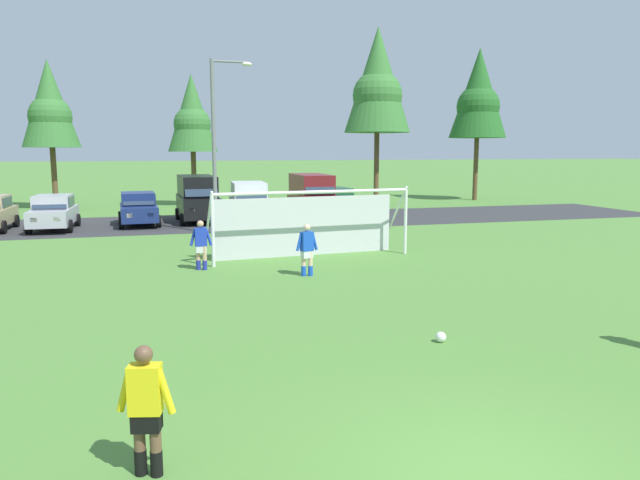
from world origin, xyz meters
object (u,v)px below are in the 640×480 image
at_px(parked_car_slot_center_left, 139,209).
at_px(soccer_goal, 308,222).
at_px(parked_car_slot_right, 312,195).
at_px(player_striker_near, 307,250).
at_px(player_defender_far, 201,245).
at_px(parked_car_slot_far_right, 335,202).
at_px(street_lamp, 218,145).
at_px(parked_car_slot_center, 198,197).
at_px(referee, 146,411).
at_px(soccer_ball, 441,337).
at_px(parked_car_slot_left, 54,212).
at_px(parked_car_slot_center_right, 249,201).

bearing_deg(parked_car_slot_center_left, soccer_goal, -61.08).
bearing_deg(parked_car_slot_right, player_striker_near, -105.49).
distance_m(player_defender_far, parked_car_slot_far_right, 16.21).
relative_size(parked_car_slot_right, street_lamp, 0.60).
relative_size(parked_car_slot_center, parked_car_slot_far_right, 1.13).
bearing_deg(referee, parked_car_slot_center, 84.50).
bearing_deg(parked_car_slot_center, soccer_ball, -81.73).
distance_m(soccer_goal, parked_car_slot_right, 12.58).
height_order(player_defender_far, street_lamp, street_lamp).
bearing_deg(player_defender_far, soccer_ball, -65.01).
distance_m(player_striker_near, parked_car_slot_right, 16.06).
bearing_deg(parked_car_slot_right, parked_car_slot_center, -179.41).
bearing_deg(street_lamp, parked_car_slot_center_left, 130.59).
distance_m(parked_car_slot_center, parked_car_slot_right, 6.52).
xyz_separation_m(soccer_goal, parked_car_slot_left, (-10.23, 10.49, -0.42)).
bearing_deg(street_lamp, soccer_goal, -70.15).
height_order(soccer_goal, player_defender_far, soccer_goal).
bearing_deg(parked_car_slot_center_left, street_lamp, -49.41).
height_order(soccer_ball, soccer_goal, soccer_goal).
bearing_deg(parked_car_slot_center_left, player_striker_near, -69.96).
distance_m(referee, player_defender_far, 12.58).
bearing_deg(parked_car_slot_far_right, soccer_ball, -101.73).
bearing_deg(parked_car_slot_center, parked_car_slot_center_right, -13.73).
bearing_deg(parked_car_slot_center_left, parked_car_slot_right, 4.94).
height_order(soccer_goal, parked_car_slot_right, soccer_goal).
bearing_deg(parked_car_slot_far_right, parked_car_slot_center_right, -171.88).
bearing_deg(player_striker_near, street_lamp, 98.87).
bearing_deg(soccer_goal, soccer_ball, -89.25).
height_order(parked_car_slot_left, parked_car_slot_right, parked_car_slot_right).
relative_size(soccer_ball, parked_car_slot_far_right, 0.05).
height_order(soccer_ball, street_lamp, street_lamp).
relative_size(parked_car_slot_center_right, parked_car_slot_far_right, 1.09).
bearing_deg(parked_car_slot_center_left, soccer_ball, -73.61).
bearing_deg(parked_car_slot_right, referee, -109.08).
bearing_deg(player_striker_near, soccer_goal, 75.08).
bearing_deg(soccer_ball, soccer_goal, 90.75).
xyz_separation_m(parked_car_slot_center, street_lamp, (0.62, -5.12, 2.80)).
distance_m(soccer_goal, parked_car_slot_center_right, 11.38).
distance_m(soccer_goal, referee, 15.06).
bearing_deg(parked_car_slot_far_right, parked_car_slot_center, -179.49).
bearing_deg(parked_car_slot_center, parked_car_slot_center_left, -166.19).
distance_m(parked_car_slot_center, street_lamp, 5.87).
xyz_separation_m(soccer_ball, player_striker_near, (-1.03, 7.02, 0.71)).
distance_m(player_striker_near, street_lamp, 10.92).
bearing_deg(player_defender_far, player_striker_near, -30.94).
height_order(parked_car_slot_center, parked_car_slot_center_right, parked_car_slot_center).
xyz_separation_m(parked_car_slot_far_right, street_lamp, (-7.30, -5.19, 3.26)).
bearing_deg(player_striker_near, parked_car_slot_far_right, 69.78).
distance_m(parked_car_slot_center_right, parked_car_slot_far_right, 5.24).
xyz_separation_m(parked_car_slot_center, parked_car_slot_far_right, (7.93, 0.07, -0.47)).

